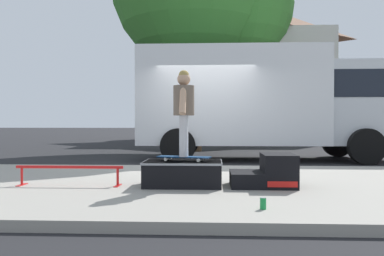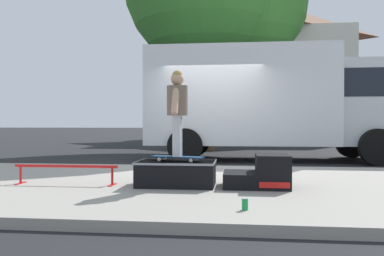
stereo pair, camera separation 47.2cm
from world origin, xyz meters
name	(u,v)px [view 1 (the left image)]	position (x,y,z in m)	size (l,w,h in m)	color
ground_plane	(205,168)	(0.00, 0.00, 0.00)	(140.00, 140.00, 0.00)	black
sidewalk_slab	(201,186)	(0.00, -3.00, 0.06)	(50.00, 5.00, 0.12)	gray
skate_box	(183,172)	(-0.25, -3.33, 0.31)	(1.13, 0.75, 0.36)	black
kicker_ramp	(268,173)	(0.98, -3.33, 0.32)	(0.92, 0.71, 0.47)	black
grind_rail	(69,170)	(-1.92, -3.40, 0.34)	(1.59, 0.28, 0.29)	red
skateboard	(184,157)	(-0.24, -3.34, 0.54)	(0.81, 0.38, 0.07)	navy
skater_kid	(184,106)	(-0.24, -3.34, 1.29)	(0.31, 0.65, 1.26)	silver
soda_can	(263,203)	(0.72, -4.89, 0.18)	(0.07, 0.07, 0.13)	#198C3F
box_truck	(266,99)	(1.66, 2.20, 1.70)	(6.91, 2.63, 3.05)	white
house_behind	(244,69)	(2.03, 15.35, 4.24)	(9.54, 8.23, 8.40)	silver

